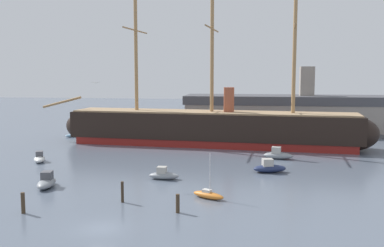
{
  "coord_description": "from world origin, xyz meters",
  "views": [
    {
      "loc": [
        13.62,
        -37.19,
        14.22
      ],
      "look_at": [
        4.06,
        31.46,
        6.16
      ],
      "focal_mm": 40.88,
      "sensor_mm": 36.0,
      "label": 1
    }
  ],
  "objects_px": {
    "motorboat_mid_left": "(40,158)",
    "motorboat_distant_centre": "(199,130)",
    "mooring_piling_left_pair": "(23,203)",
    "mooring_piling_right_pair": "(178,203)",
    "motorboat_near_centre": "(164,175)",
    "mooring_piling_nearest": "(122,192)",
    "motorboat_alongside_stern": "(278,155)",
    "dockside_warehouse_right": "(290,114)",
    "tall_ship": "(212,128)",
    "seagull_in_flight": "(96,82)",
    "motorboat_foreground_left": "(47,182)",
    "motorboat_mid_right": "(269,168)",
    "dinghy_far_left": "(72,136)",
    "sailboat_foreground_right": "(208,195)",
    "motorboat_far_right": "(347,144)"
  },
  "relations": [
    {
      "from": "motorboat_mid_left",
      "to": "motorboat_distant_centre",
      "type": "relative_size",
      "value": 1.11
    },
    {
      "from": "mooring_piling_left_pair",
      "to": "mooring_piling_right_pair",
      "type": "xyz_separation_m",
      "value": [
        15.53,
        2.36,
        -0.11
      ]
    },
    {
      "from": "motorboat_near_centre",
      "to": "mooring_piling_nearest",
      "type": "relative_size",
      "value": 1.76
    },
    {
      "from": "motorboat_alongside_stern",
      "to": "dockside_warehouse_right",
      "type": "height_order",
      "value": "dockside_warehouse_right"
    },
    {
      "from": "tall_ship",
      "to": "seagull_in_flight",
      "type": "relative_size",
      "value": 55.07
    },
    {
      "from": "motorboat_foreground_left",
      "to": "motorboat_mid_right",
      "type": "relative_size",
      "value": 0.98
    },
    {
      "from": "dinghy_far_left",
      "to": "motorboat_mid_right",
      "type": "bearing_deg",
      "value": -34.53
    },
    {
      "from": "dinghy_far_left",
      "to": "seagull_in_flight",
      "type": "height_order",
      "value": "seagull_in_flight"
    },
    {
      "from": "motorboat_mid_right",
      "to": "motorboat_distant_centre",
      "type": "xyz_separation_m",
      "value": [
        -15.25,
        40.56,
        -0.16
      ]
    },
    {
      "from": "motorboat_near_centre",
      "to": "motorboat_alongside_stern",
      "type": "bearing_deg",
      "value": 45.52
    },
    {
      "from": "sailboat_foreground_right",
      "to": "seagull_in_flight",
      "type": "xyz_separation_m",
      "value": [
        -15.84,
        7.57,
        12.51
      ]
    },
    {
      "from": "sailboat_foreground_right",
      "to": "dinghy_far_left",
      "type": "distance_m",
      "value": 55.75
    },
    {
      "from": "motorboat_distant_centre",
      "to": "mooring_piling_right_pair",
      "type": "height_order",
      "value": "mooring_piling_right_pair"
    },
    {
      "from": "motorboat_mid_right",
      "to": "motorboat_far_right",
      "type": "relative_size",
      "value": 1.48
    },
    {
      "from": "mooring_piling_left_pair",
      "to": "seagull_in_flight",
      "type": "xyz_separation_m",
      "value": [
        2.27,
        15.46,
        11.87
      ]
    },
    {
      "from": "motorboat_mid_right",
      "to": "dinghy_far_left",
      "type": "height_order",
      "value": "motorboat_mid_right"
    },
    {
      "from": "motorboat_near_centre",
      "to": "motorboat_foreground_left",
      "type": "bearing_deg",
      "value": -155.76
    },
    {
      "from": "motorboat_mid_right",
      "to": "mooring_piling_nearest",
      "type": "relative_size",
      "value": 2.17
    },
    {
      "from": "motorboat_mid_left",
      "to": "mooring_piling_right_pair",
      "type": "height_order",
      "value": "mooring_piling_right_pair"
    },
    {
      "from": "sailboat_foreground_right",
      "to": "motorboat_mid_left",
      "type": "distance_m",
      "value": 33.38
    },
    {
      "from": "mooring_piling_nearest",
      "to": "mooring_piling_left_pair",
      "type": "xyz_separation_m",
      "value": [
        -8.88,
        -5.07,
        -0.08
      ]
    },
    {
      "from": "motorboat_alongside_stern",
      "to": "mooring_piling_right_pair",
      "type": "height_order",
      "value": "motorboat_alongside_stern"
    },
    {
      "from": "motorboat_foreground_left",
      "to": "dinghy_far_left",
      "type": "relative_size",
      "value": 1.68
    },
    {
      "from": "motorboat_near_centre",
      "to": "mooring_piling_right_pair",
      "type": "xyz_separation_m",
      "value": [
        4.29,
        -13.72,
        0.38
      ]
    },
    {
      "from": "motorboat_alongside_stern",
      "to": "motorboat_far_right",
      "type": "relative_size",
      "value": 1.47
    },
    {
      "from": "mooring_piling_nearest",
      "to": "mooring_piling_left_pair",
      "type": "distance_m",
      "value": 10.22
    },
    {
      "from": "motorboat_distant_centre",
      "to": "sailboat_foreground_right",
      "type": "bearing_deg",
      "value": -81.81
    },
    {
      "from": "motorboat_alongside_stern",
      "to": "motorboat_far_right",
      "type": "xyz_separation_m",
      "value": [
        13.99,
        14.56,
        -0.23
      ]
    },
    {
      "from": "tall_ship",
      "to": "mooring_piling_nearest",
      "type": "xyz_separation_m",
      "value": [
        -6.16,
        -39.33,
        -2.38
      ]
    },
    {
      "from": "motorboat_foreground_left",
      "to": "motorboat_distant_centre",
      "type": "xyz_separation_m",
      "value": [
        12.61,
        52.74,
        -0.15
      ]
    },
    {
      "from": "motorboat_mid_right",
      "to": "dinghy_far_left",
      "type": "distance_m",
      "value": 51.43
    },
    {
      "from": "dinghy_far_left",
      "to": "mooring_piling_right_pair",
      "type": "relative_size",
      "value": 1.52
    },
    {
      "from": "motorboat_near_centre",
      "to": "motorboat_far_right",
      "type": "xyz_separation_m",
      "value": [
        29.99,
        30.85,
        -0.12
      ]
    },
    {
      "from": "motorboat_far_right",
      "to": "dinghy_far_left",
      "type": "bearing_deg",
      "value": 175.71
    },
    {
      "from": "seagull_in_flight",
      "to": "motorboat_far_right",
      "type": "bearing_deg",
      "value": 38.92
    },
    {
      "from": "motorboat_foreground_left",
      "to": "dockside_warehouse_right",
      "type": "xyz_separation_m",
      "value": [
        34.28,
        55.21,
        3.77
      ]
    },
    {
      "from": "seagull_in_flight",
      "to": "dockside_warehouse_right",
      "type": "bearing_deg",
      "value": 59.2
    },
    {
      "from": "sailboat_foreground_right",
      "to": "mooring_piling_left_pair",
      "type": "height_order",
      "value": "sailboat_foreground_right"
    },
    {
      "from": "sailboat_foreground_right",
      "to": "motorboat_mid_left",
      "type": "height_order",
      "value": "sailboat_foreground_right"
    },
    {
      "from": "mooring_piling_nearest",
      "to": "mooring_piling_left_pair",
      "type": "bearing_deg",
      "value": -150.29
    },
    {
      "from": "motorboat_near_centre",
      "to": "seagull_in_flight",
      "type": "distance_m",
      "value": 15.28
    },
    {
      "from": "tall_ship",
      "to": "dockside_warehouse_right",
      "type": "xyz_separation_m",
      "value": [
        16.85,
        20.75,
        0.91
      ]
    },
    {
      "from": "motorboat_far_right",
      "to": "dockside_warehouse_right",
      "type": "bearing_deg",
      "value": 117.13
    },
    {
      "from": "motorboat_foreground_left",
      "to": "motorboat_far_right",
      "type": "height_order",
      "value": "motorboat_foreground_left"
    },
    {
      "from": "tall_ship",
      "to": "motorboat_distant_centre",
      "type": "distance_m",
      "value": 19.15
    },
    {
      "from": "motorboat_far_right",
      "to": "motorboat_alongside_stern",
      "type": "bearing_deg",
      "value": -133.86
    },
    {
      "from": "sailboat_foreground_right",
      "to": "dockside_warehouse_right",
      "type": "xyz_separation_m",
      "value": [
        13.78,
        57.26,
        4.02
      ]
    },
    {
      "from": "motorboat_mid_left",
      "to": "motorboat_alongside_stern",
      "type": "xyz_separation_m",
      "value": [
        38.04,
        7.79,
        0.11
      ]
    },
    {
      "from": "motorboat_mid_right",
      "to": "seagull_in_flight",
      "type": "distance_m",
      "value": 27.07
    },
    {
      "from": "tall_ship",
      "to": "sailboat_foreground_right",
      "type": "bearing_deg",
      "value": -85.19
    }
  ]
}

